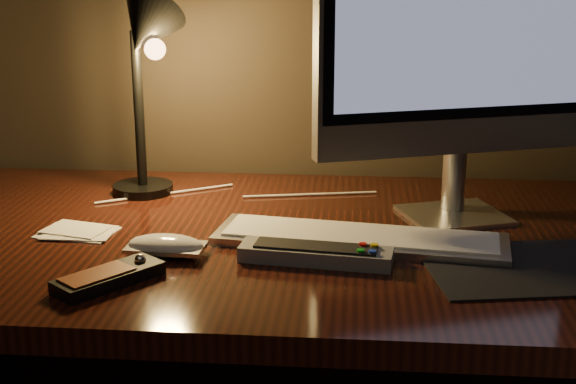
# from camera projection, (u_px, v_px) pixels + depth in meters

# --- Properties ---
(desk) EXTENTS (1.60, 0.75, 0.75)m
(desk) POSITION_uv_depth(u_px,v_px,m) (308.00, 289.00, 1.43)
(desk) COLOR black
(desk) RESTS_ON ground
(monitor) EXTENTS (0.49, 0.21, 0.54)m
(monitor) POSITION_uv_depth(u_px,v_px,m) (465.00, 33.00, 1.31)
(monitor) COLOR silver
(monitor) RESTS_ON desk
(keyboard) EXTENTS (0.48, 0.19, 0.02)m
(keyboard) POSITION_uv_depth(u_px,v_px,m) (360.00, 238.00, 1.28)
(keyboard) COLOR silver
(keyboard) RESTS_ON desk
(mousepad) EXTENTS (0.31, 0.26, 0.00)m
(mousepad) POSITION_uv_depth(u_px,v_px,m) (519.00, 268.00, 1.17)
(mousepad) COLOR black
(mousepad) RESTS_ON desk
(mouse) EXTENTS (0.12, 0.07, 0.02)m
(mouse) POSITION_uv_depth(u_px,v_px,m) (166.00, 248.00, 1.23)
(mouse) COLOR white
(mouse) RESTS_ON desk
(media_remote) EXTENTS (0.14, 0.16, 0.03)m
(media_remote) POSITION_uv_depth(u_px,v_px,m) (109.00, 277.00, 1.12)
(media_remote) COLOR black
(media_remote) RESTS_ON desk
(tv_remote) EXTENTS (0.23, 0.08, 0.03)m
(tv_remote) POSITION_uv_depth(u_px,v_px,m) (316.00, 254.00, 1.20)
(tv_remote) COLOR gray
(tv_remote) RESTS_ON desk
(papers) EXTENTS (0.13, 0.10, 0.01)m
(papers) POSITION_uv_depth(u_px,v_px,m) (77.00, 232.00, 1.33)
(papers) COLOR white
(papers) RESTS_ON desk
(desk_lamp) EXTENTS (0.18, 0.20, 0.39)m
(desk_lamp) POSITION_uv_depth(u_px,v_px,m) (145.00, 59.00, 1.45)
(desk_lamp) COLOR black
(desk_lamp) RESTS_ON desk
(cable) EXTENTS (0.50, 0.19, 0.00)m
(cable) POSITION_uv_depth(u_px,v_px,m) (237.00, 196.00, 1.53)
(cable) COLOR white
(cable) RESTS_ON desk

